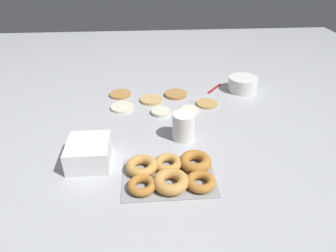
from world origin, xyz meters
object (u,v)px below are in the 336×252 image
Objects in this scene: pancake_5 at (176,94)px; paper_cup at (183,126)px; pancake_3 at (120,94)px; batter_bowl at (243,84)px; container_stack at (89,152)px; pancake_0 at (161,112)px; pancake_1 at (207,104)px; spatula at (205,96)px; pancake_2 at (122,107)px; donut_tray at (171,173)px; pancake_4 at (151,100)px; pancake_6 at (189,110)px.

pancake_5 is 1.05× the size of paper_cup.
batter_bowl is at bearing 1.07° from pancake_3.
container_stack is (-0.35, -0.50, 0.03)m from pancake_5.
pancake_0 is 0.77× the size of pancake_5.
batter_bowl is 0.95× the size of container_stack.
pancake_1 is 0.92× the size of pancake_3.
pancake_0 is 0.28m from spatula.
pancake_0 is 0.80× the size of pancake_3.
pancake_3 is at bearing 82.25° from container_stack.
batter_bowl is (0.60, 0.15, 0.03)m from pancake_2.
paper_cup reaches higher than batter_bowl.
batter_bowl is (0.42, 0.63, 0.02)m from donut_tray.
donut_tray reaches higher than pancake_4.
pancake_2 reaches higher than spatula.
batter_bowl is 1.38× the size of paper_cup.
pancake_3 is (-0.19, 0.20, -0.00)m from pancake_0.
pancake_2 is 0.14m from pancake_3.
paper_cup reaches higher than pancake_2.
paper_cup is at bearing -56.22° from pancake_3.
pancake_4 is 0.35× the size of donut_tray.
pancake_0 is 0.42m from donut_tray.
pancake_0 is at bearing 91.15° from donut_tray.
spatula is (0.42, -0.04, -0.00)m from pancake_3.
container_stack is (-0.22, -0.45, 0.03)m from pancake_4.
pancake_0 is 0.87× the size of pancake_1.
pancake_4 is at bearing 167.57° from pancake_1.
pancake_5 reaches higher than pancake_1.
pancake_6 is (0.05, -0.16, -0.00)m from pancake_5.
pancake_3 is 0.42m from spatula.
pancake_6 is 0.36m from batter_bowl.
pancake_4 is 1.28× the size of pancake_6.
pancake_4 is at bearing -158.02° from pancake_5.
pancake_0 is at bearing -162.89° from pancake_1.
pancake_0 is 0.29× the size of donut_tray.
pancake_0 is 0.28m from pancake_3.
batter_bowl reaches higher than pancake_2.
pancake_6 is at bearing -9.45° from pancake_2.
pancake_2 is at bearing 110.67° from donut_tray.
pancake_1 is at bearing 32.43° from pancake_6.
container_stack is 0.36m from paper_cup.
spatula is at bearing 44.68° from container_stack.
spatula is at bearing 86.38° from pancake_1.
pancake_4 is 0.20m from pancake_6.
pancake_0 is at bearing -72.58° from pancake_4.
pancake_4 is (0.14, 0.06, 0.00)m from pancake_2.
pancake_0 is 0.13m from pancake_6.
pancake_3 is 0.36× the size of donut_tray.
pancake_2 and pancake_3 have the same top height.
batter_bowl reaches higher than pancake_0.
pancake_3 is 0.37m from pancake_6.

